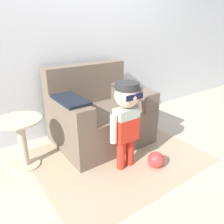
{
  "coord_description": "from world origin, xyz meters",
  "views": [
    {
      "loc": [
        -1.49,
        -1.98,
        1.39
      ],
      "look_at": [
        -0.21,
        -0.2,
        0.5
      ],
      "focal_mm": 35.0,
      "sensor_mm": 36.0,
      "label": 1
    }
  ],
  "objects_px": {
    "person_child": "(126,113)",
    "toy_ball": "(156,160)",
    "armchair": "(98,115)",
    "side_table": "(22,139)"
  },
  "relations": [
    {
      "from": "armchair",
      "to": "person_child",
      "type": "xyz_separation_m",
      "value": [
        -0.1,
        -0.66,
        0.26
      ]
    },
    {
      "from": "side_table",
      "to": "toy_ball",
      "type": "relative_size",
      "value": 3.15
    },
    {
      "from": "person_child",
      "to": "toy_ball",
      "type": "distance_m",
      "value": 0.61
    },
    {
      "from": "person_child",
      "to": "toy_ball",
      "type": "xyz_separation_m",
      "value": [
        0.25,
        -0.19,
        -0.52
      ]
    },
    {
      "from": "side_table",
      "to": "toy_ball",
      "type": "distance_m",
      "value": 1.38
    },
    {
      "from": "armchair",
      "to": "toy_ball",
      "type": "height_order",
      "value": "armchair"
    },
    {
      "from": "side_table",
      "to": "toy_ball",
      "type": "xyz_separation_m",
      "value": [
        1.09,
        -0.81,
        -0.24
      ]
    },
    {
      "from": "person_child",
      "to": "toy_ball",
      "type": "bearing_deg",
      "value": -37.37
    },
    {
      "from": "armchair",
      "to": "side_table",
      "type": "bearing_deg",
      "value": -177.64
    },
    {
      "from": "armchair",
      "to": "person_child",
      "type": "bearing_deg",
      "value": -98.39
    }
  ]
}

